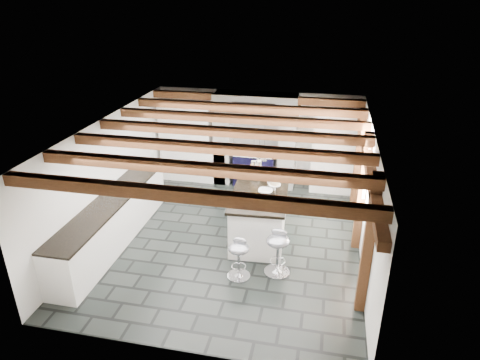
% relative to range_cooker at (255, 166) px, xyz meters
% --- Properties ---
extents(ground, '(6.00, 6.00, 0.00)m').
position_rel_range_cooker_xyz_m(ground, '(0.00, -2.68, -0.47)').
color(ground, black).
rests_on(ground, ground).
extents(room_shell, '(6.00, 6.03, 6.00)m').
position_rel_range_cooker_xyz_m(room_shell, '(-0.61, -1.26, 0.60)').
color(room_shell, white).
rests_on(room_shell, ground).
extents(range_cooker, '(1.00, 0.63, 0.99)m').
position_rel_range_cooker_xyz_m(range_cooker, '(0.00, 0.00, 0.00)').
color(range_cooker, black).
rests_on(range_cooker, ground).
extents(kitchen_island, '(1.16, 2.07, 1.33)m').
position_rel_range_cooker_xyz_m(kitchen_island, '(0.54, -2.43, 0.04)').
color(kitchen_island, white).
rests_on(kitchen_island, ground).
extents(bar_stool_near, '(0.47, 0.47, 0.83)m').
position_rel_range_cooker_xyz_m(bar_stool_near, '(1.05, -3.62, 0.05)').
color(bar_stool_near, silver).
rests_on(bar_stool_near, ground).
extents(bar_stool_far, '(0.40, 0.40, 0.74)m').
position_rel_range_cooker_xyz_m(bar_stool_far, '(0.41, -3.87, -0.01)').
color(bar_stool_far, silver).
rests_on(bar_stool_far, ground).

